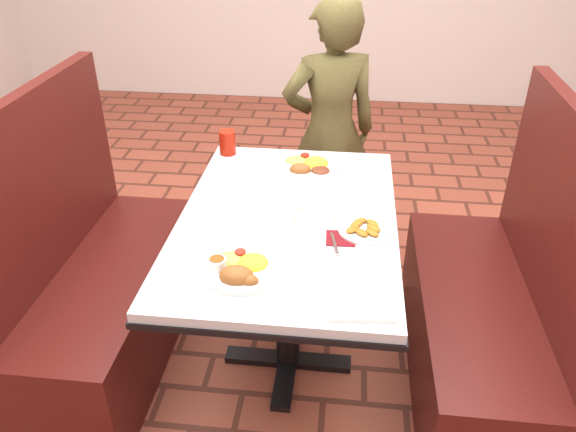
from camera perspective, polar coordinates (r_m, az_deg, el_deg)
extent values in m
plane|color=#9E4833|center=(2.55, 0.00, -14.60)|extent=(7.00, 7.00, 0.00)
cube|color=silver|center=(2.10, 0.00, -0.41)|extent=(0.80, 1.20, 0.03)
cube|color=black|center=(2.11, 0.00, -1.05)|extent=(0.81, 1.21, 0.02)
cylinder|color=black|center=(2.31, 0.00, -8.37)|extent=(0.10, 0.10, 0.69)
cube|color=black|center=(2.54, 0.00, -14.36)|extent=(0.55, 0.08, 0.03)
cube|color=black|center=(2.54, 0.00, -14.36)|extent=(0.08, 0.55, 0.03)
cube|color=#4B1511|center=(2.57, -17.04, -9.08)|extent=(0.45, 1.20, 0.45)
cube|color=#4B1511|center=(2.41, -23.57, 0.34)|extent=(0.06, 1.20, 0.95)
cube|color=#4B1511|center=(2.45, 18.07, -11.64)|extent=(0.45, 1.20, 0.45)
cube|color=#4B1511|center=(2.24, 25.53, -2.56)|extent=(0.06, 1.20, 0.95)
imported|color=brown|center=(2.97, 4.26, 8.41)|extent=(0.58, 0.47, 1.38)
cylinder|color=white|center=(1.80, -4.64, -5.53)|extent=(0.25, 0.25, 0.01)
ellipsoid|color=yellow|center=(1.80, -3.62, -4.21)|extent=(0.10, 0.10, 0.05)
ellipsoid|color=#95C64F|center=(1.83, -5.83, -3.97)|extent=(0.10, 0.08, 0.03)
cylinder|color=red|center=(1.84, -4.87, -3.65)|extent=(0.04, 0.04, 0.01)
ellipsoid|color=#975826|center=(1.74, -5.30, -5.46)|extent=(0.11, 0.08, 0.06)
ellipsoid|color=#975826|center=(1.73, -4.01, -6.16)|extent=(0.06, 0.04, 0.04)
cylinder|color=white|center=(1.79, -7.21, -4.84)|extent=(0.06, 0.06, 0.04)
cylinder|color=brown|center=(1.78, -7.25, -4.38)|extent=(0.05, 0.05, 0.00)
cylinder|color=white|center=(2.43, 2.06, 4.88)|extent=(0.27, 0.27, 0.02)
ellipsoid|color=yellow|center=(2.44, 2.85, 5.90)|extent=(0.11, 0.11, 0.05)
ellipsoid|color=#95C64F|center=(2.47, 1.00, 5.99)|extent=(0.11, 0.09, 0.04)
cylinder|color=red|center=(2.48, 1.75, 6.20)|extent=(0.04, 0.04, 0.01)
ellipsoid|color=brown|center=(2.38, 3.33, 4.92)|extent=(0.08, 0.08, 0.03)
ellipsoid|color=#975826|center=(2.37, 1.26, 5.20)|extent=(0.09, 0.07, 0.05)
cylinder|color=white|center=(2.01, 7.72, -1.44)|extent=(0.19, 0.19, 0.01)
cube|color=#610E14|center=(1.96, 5.36, -2.28)|extent=(0.10, 0.10, 0.00)
cube|color=silver|center=(1.93, 4.74, -2.80)|extent=(0.04, 0.13, 0.00)
cylinder|color=#AD1B0B|center=(2.58, -6.17, 7.44)|extent=(0.07, 0.07, 0.11)
cube|color=white|center=(1.67, 7.43, -8.95)|extent=(0.21, 0.17, 0.01)
cube|color=#BBBBBF|center=(1.80, -2.92, -5.30)|extent=(0.06, 0.17, 0.00)
cube|color=silver|center=(1.81, -4.01, -5.16)|extent=(0.06, 0.13, 0.00)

